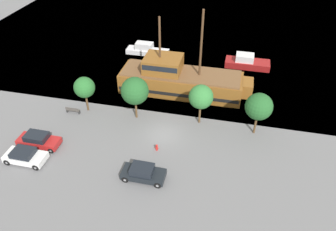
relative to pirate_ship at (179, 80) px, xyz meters
name	(u,v)px	position (x,y,z in m)	size (l,w,h in m)	color
ground_plane	(164,134)	(0.06, -9.35, -1.76)	(160.00, 160.00, 0.00)	slate
water_surface	(211,7)	(0.06, 34.65, -1.76)	(80.00, 80.00, 0.00)	slate
pirate_ship	(179,80)	(0.00, 0.00, 0.00)	(17.27, 4.97, 11.30)	brown
moored_boat_dockside	(247,62)	(8.57, 8.99, -1.04)	(6.58, 2.53, 1.96)	maroon
moored_boat_outer	(147,50)	(-7.37, 9.90, -1.10)	(6.82, 2.01, 1.83)	silver
parked_car_curb_front	(25,156)	(-12.61, -16.63, -1.05)	(4.19, 2.00, 1.42)	white
parked_car_curb_mid	(38,140)	(-12.60, -14.12, -1.02)	(4.52, 1.86, 1.51)	#B21E1E
parked_car_curb_rear	(143,173)	(-0.29, -16.20, -1.02)	(4.17, 1.90, 1.49)	black
fire_hydrant	(157,147)	(-0.03, -12.04, -1.35)	(0.42, 0.25, 0.76)	red
bench_promenade_east	(73,110)	(-11.70, -7.88, -1.33)	(1.71, 0.45, 0.85)	#4C4742
tree_row_east	(84,88)	(-10.18, -6.84, 1.50)	(2.53, 2.53, 4.54)	brown
tree_row_mideast	(135,91)	(-3.86, -6.94, 1.97)	(3.22, 3.22, 5.36)	brown
tree_row_midwest	(201,97)	(3.65, -6.25, 1.82)	(2.78, 2.78, 4.99)	brown
tree_row_west	(259,107)	(9.99, -6.76, 1.83)	(2.97, 2.97, 5.10)	brown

